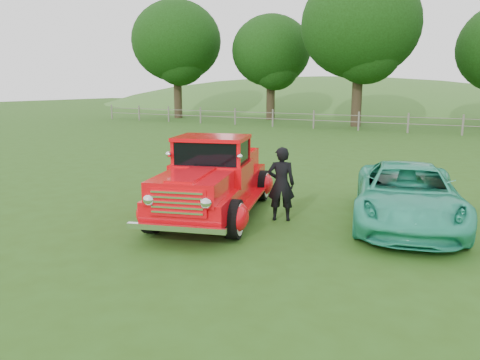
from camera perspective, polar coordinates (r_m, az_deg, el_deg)
The scene contains 9 objects.
ground at distance 9.49m, azimuth -2.83°, elevation -6.08°, with size 140.00×140.00×0.00m, color #2B4F15.
distant_hills at distance 68.14m, azimuth 21.29°, elevation 4.52°, with size 116.00×60.00×18.00m.
fence_line at distance 30.15m, azimuth 19.82°, elevation 6.56°, with size 48.00×0.12×1.20m.
tree_far_west at distance 41.97m, azimuth -7.75°, elevation 16.40°, with size 7.60×7.60×9.93m.
tree_mid_west at distance 39.52m, azimuth 3.83°, elevation 15.42°, with size 6.40×6.40×8.46m.
tree_near_west at distance 34.07m, azimuth 14.46°, elevation 17.82°, with size 8.00×8.00×10.42m.
red_pickup at distance 10.39m, azimuth -3.29°, elevation 0.00°, with size 3.22×5.27×1.78m.
teal_sedan at distance 10.33m, azimuth 19.72°, elevation -1.71°, with size 2.07×4.49×1.25m, color #2BAC87.
man at distance 9.99m, azimuth 5.04°, elevation -0.48°, with size 0.58×0.38×1.59m, color black.
Camera 1 is at (4.77, -7.69, 2.87)m, focal length 35.00 mm.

